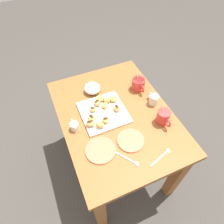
{
  "coord_description": "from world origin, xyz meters",
  "views": [
    {
      "loc": [
        0.74,
        -0.35,
        1.75
      ],
      "look_at": [
        -0.02,
        -0.02,
        0.72
      ],
      "focal_mm": 32.3,
      "sensor_mm": 36.0,
      "label": 1
    }
  ],
  "objects_px": {
    "beignet_6": "(91,118)",
    "saucer_coral_left": "(130,140)",
    "dining_table": "(116,127)",
    "ice_cream_bowl": "(92,88)",
    "beignet_3": "(100,125)",
    "coffee_mug_red_left": "(138,84)",
    "pastry_plate_square": "(104,112)",
    "beignet_5": "(97,103)",
    "beignet_4": "(100,98)",
    "beignet_7": "(106,120)",
    "coffee_mug_red_right": "(163,117)",
    "chocolate_sauce_pitcher": "(74,126)",
    "beignet_2": "(93,109)",
    "beignet_1": "(105,105)",
    "cream_pitcher_white": "(154,99)",
    "beignet_10": "(90,123)",
    "saucer_coral_right": "(101,150)",
    "beignet_9": "(117,108)",
    "beignet_0": "(113,99)",
    "beignet_8": "(107,100)"
  },
  "relations": [
    {
      "from": "beignet_6",
      "to": "saucer_coral_left",
      "type": "bearing_deg",
      "value": 34.52
    },
    {
      "from": "dining_table",
      "to": "ice_cream_bowl",
      "type": "relative_size",
      "value": 8.25
    },
    {
      "from": "saucer_coral_left",
      "to": "beignet_3",
      "type": "bearing_deg",
      "value": -140.24
    },
    {
      "from": "coffee_mug_red_left",
      "to": "beignet_6",
      "type": "xyz_separation_m",
      "value": [
        0.14,
        -0.41,
        -0.02
      ]
    },
    {
      "from": "pastry_plate_square",
      "to": "beignet_5",
      "type": "xyz_separation_m",
      "value": [
        -0.07,
        -0.02,
        0.03
      ]
    },
    {
      "from": "beignet_4",
      "to": "beignet_7",
      "type": "xyz_separation_m",
      "value": [
        0.19,
        -0.03,
        -0.0
      ]
    },
    {
      "from": "beignet_5",
      "to": "beignet_6",
      "type": "relative_size",
      "value": 1.01
    },
    {
      "from": "beignet_6",
      "to": "beignet_3",
      "type": "bearing_deg",
      "value": 21.13
    },
    {
      "from": "coffee_mug_red_right",
      "to": "chocolate_sauce_pitcher",
      "type": "xyz_separation_m",
      "value": [
        -0.17,
        -0.53,
        -0.02
      ]
    },
    {
      "from": "beignet_2",
      "to": "beignet_1",
      "type": "bearing_deg",
      "value": 89.88
    },
    {
      "from": "pastry_plate_square",
      "to": "beignet_1",
      "type": "height_order",
      "value": "beignet_1"
    },
    {
      "from": "dining_table",
      "to": "beignet_2",
      "type": "xyz_separation_m",
      "value": [
        -0.08,
        -0.13,
        0.17
      ]
    },
    {
      "from": "cream_pitcher_white",
      "to": "beignet_10",
      "type": "bearing_deg",
      "value": -87.98
    },
    {
      "from": "beignet_5",
      "to": "beignet_2",
      "type": "bearing_deg",
      "value": -49.78
    },
    {
      "from": "coffee_mug_red_right",
      "to": "beignet_2",
      "type": "relative_size",
      "value": 3.54
    },
    {
      "from": "coffee_mug_red_right",
      "to": "beignet_10",
      "type": "height_order",
      "value": "coffee_mug_red_right"
    },
    {
      "from": "cream_pitcher_white",
      "to": "beignet_7",
      "type": "xyz_separation_m",
      "value": [
        0.03,
        -0.36,
        -0.01
      ]
    },
    {
      "from": "ice_cream_bowl",
      "to": "chocolate_sauce_pitcher",
      "type": "distance_m",
      "value": 0.34
    },
    {
      "from": "ice_cream_bowl",
      "to": "saucer_coral_right",
      "type": "xyz_separation_m",
      "value": [
        0.47,
        -0.12,
        -0.03
      ]
    },
    {
      "from": "dining_table",
      "to": "cream_pitcher_white",
      "type": "height_order",
      "value": "cream_pitcher_white"
    },
    {
      "from": "coffee_mug_red_left",
      "to": "beignet_4",
      "type": "xyz_separation_m",
      "value": [
        0.01,
        -0.3,
        -0.01
      ]
    },
    {
      "from": "cream_pitcher_white",
      "to": "chocolate_sauce_pitcher",
      "type": "distance_m",
      "value": 0.56
    },
    {
      "from": "saucer_coral_right",
      "to": "beignet_1",
      "type": "relative_size",
      "value": 3.76
    },
    {
      "from": "cream_pitcher_white",
      "to": "saucer_coral_left",
      "type": "bearing_deg",
      "value": -53.21
    },
    {
      "from": "beignet_9",
      "to": "beignet_0",
      "type": "bearing_deg",
      "value": 169.89
    },
    {
      "from": "ice_cream_bowl",
      "to": "beignet_7",
      "type": "distance_m",
      "value": 0.3
    },
    {
      "from": "coffee_mug_red_right",
      "to": "beignet_3",
      "type": "relative_size",
      "value": 2.84
    },
    {
      "from": "beignet_4",
      "to": "beignet_8",
      "type": "relative_size",
      "value": 1.08
    },
    {
      "from": "coffee_mug_red_right",
      "to": "beignet_6",
      "type": "relative_size",
      "value": 2.95
    },
    {
      "from": "cream_pitcher_white",
      "to": "beignet_9",
      "type": "relative_size",
      "value": 2.12
    },
    {
      "from": "saucer_coral_left",
      "to": "beignet_5",
      "type": "distance_m",
      "value": 0.35
    },
    {
      "from": "ice_cream_bowl",
      "to": "pastry_plate_square",
      "type": "bearing_deg",
      "value": -0.4
    },
    {
      "from": "chocolate_sauce_pitcher",
      "to": "beignet_1",
      "type": "height_order",
      "value": "chocolate_sauce_pitcher"
    },
    {
      "from": "ice_cream_bowl",
      "to": "beignet_5",
      "type": "distance_m",
      "value": 0.15
    },
    {
      "from": "beignet_1",
      "to": "beignet_9",
      "type": "height_order",
      "value": "beignet_9"
    },
    {
      "from": "saucer_coral_right",
      "to": "beignet_5",
      "type": "xyz_separation_m",
      "value": [
        -0.32,
        0.1,
        0.03
      ]
    },
    {
      "from": "beignet_1",
      "to": "chocolate_sauce_pitcher",
      "type": "bearing_deg",
      "value": -71.43
    },
    {
      "from": "beignet_5",
      "to": "ice_cream_bowl",
      "type": "bearing_deg",
      "value": 173.31
    },
    {
      "from": "chocolate_sauce_pitcher",
      "to": "cream_pitcher_white",
      "type": "bearing_deg",
      "value": 89.31
    },
    {
      "from": "chocolate_sauce_pitcher",
      "to": "saucer_coral_right",
      "type": "distance_m",
      "value": 0.23
    },
    {
      "from": "coffee_mug_red_right",
      "to": "beignet_9",
      "type": "height_order",
      "value": "coffee_mug_red_right"
    },
    {
      "from": "beignet_6",
      "to": "beignet_8",
      "type": "xyz_separation_m",
      "value": [
        -0.1,
        0.15,
        0.0
      ]
    },
    {
      "from": "dining_table",
      "to": "coffee_mug_red_right",
      "type": "bearing_deg",
      "value": 56.06
    },
    {
      "from": "beignet_1",
      "to": "beignet_7",
      "type": "relative_size",
      "value": 0.98
    },
    {
      "from": "cream_pitcher_white",
      "to": "beignet_6",
      "type": "distance_m",
      "value": 0.44
    },
    {
      "from": "beignet_0",
      "to": "beignet_5",
      "type": "bearing_deg",
      "value": -93.51
    },
    {
      "from": "beignet_0",
      "to": "beignet_3",
      "type": "xyz_separation_m",
      "value": [
        0.17,
        -0.16,
        0.0
      ]
    },
    {
      "from": "dining_table",
      "to": "beignet_4",
      "type": "distance_m",
      "value": 0.24
    },
    {
      "from": "dining_table",
      "to": "beignet_10",
      "type": "relative_size",
      "value": 17.23
    },
    {
      "from": "beignet_2",
      "to": "beignet_6",
      "type": "bearing_deg",
      "value": -26.67
    }
  ]
}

